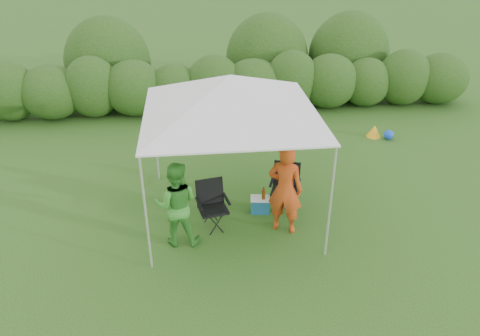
{
  "coord_description": "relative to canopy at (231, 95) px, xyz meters",
  "views": [
    {
      "loc": [
        -0.7,
        -7.28,
        5.23
      ],
      "look_at": [
        0.15,
        0.4,
        1.05
      ],
      "focal_mm": 35.0,
      "sensor_mm": 36.0,
      "label": 1
    }
  ],
  "objects": [
    {
      "name": "canopy",
      "position": [
        0.0,
        0.0,
        0.0
      ],
      "size": [
        3.1,
        3.1,
        2.83
      ],
      "color": "silver",
      "rests_on": "ground"
    },
    {
      "name": "chair_right",
      "position": [
        1.09,
        0.12,
        -1.93
      ],
      "size": [
        0.69,
        0.66,
        0.93
      ],
      "rotation": [
        0.0,
        0.0,
        -0.33
      ],
      "color": "black",
      "rests_on": "ground"
    },
    {
      "name": "lawn_toy",
      "position": [
        4.22,
        3.16,
        -2.31
      ],
      "size": [
        0.64,
        0.54,
        0.32
      ],
      "color": "#FFB01A",
      "rests_on": "ground"
    },
    {
      "name": "ground",
      "position": [
        0.0,
        -0.5,
        -2.46
      ],
      "size": [
        70.0,
        70.0,
        0.0
      ],
      "primitive_type": "plane",
      "color": "#335F1E"
    },
    {
      "name": "chair_left",
      "position": [
        -0.41,
        -0.39,
        -1.94
      ],
      "size": [
        0.65,
        0.61,
        0.93
      ],
      "rotation": [
        0.0,
        0.0,
        0.2
      ],
      "color": "black",
      "rests_on": "ground"
    },
    {
      "name": "man",
      "position": [
        0.91,
        -0.68,
        -1.59
      ],
      "size": [
        0.76,
        0.65,
        1.75
      ],
      "primitive_type": "imported",
      "rotation": [
        0.0,
        0.0,
        2.71
      ],
      "color": "#CE4617",
      "rests_on": "ground"
    },
    {
      "name": "bottle",
      "position": [
        0.62,
        -0.07,
        -2.01
      ],
      "size": [
        0.07,
        0.07,
        0.27
      ],
      "primitive_type": "cylinder",
      "color": "#592D0C",
      "rests_on": "cooler"
    },
    {
      "name": "woman",
      "position": [
        -1.04,
        -0.84,
        -1.66
      ],
      "size": [
        0.83,
        0.67,
        1.6
      ],
      "primitive_type": "imported",
      "rotation": [
        0.0,
        0.0,
        3.05
      ],
      "color": "green",
      "rests_on": "ground"
    },
    {
      "name": "cooler",
      "position": [
        0.56,
        -0.03,
        -2.3
      ],
      "size": [
        0.41,
        0.32,
        0.32
      ],
      "rotation": [
        0.0,
        0.0,
        -0.12
      ],
      "color": "#1B547B",
      "rests_on": "ground"
    },
    {
      "name": "hedge",
      "position": [
        0.11,
        5.5,
        -1.64
      ],
      "size": [
        15.63,
        1.53,
        1.8
      ],
      "color": "#2B5019",
      "rests_on": "ground"
    }
  ]
}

